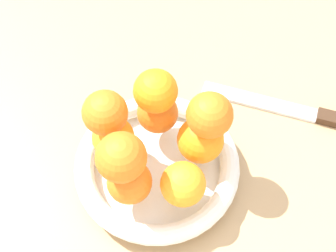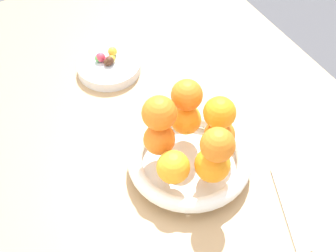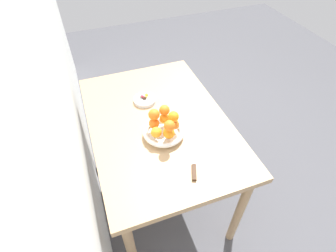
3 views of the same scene
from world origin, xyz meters
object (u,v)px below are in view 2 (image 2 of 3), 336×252
object	(u,v)px
orange_8	(219,144)
candy_ball_1	(98,58)
orange_1	(173,167)
orange_0	(159,139)
orange_4	(186,119)
orange_7	(159,113)
orange_5	(220,113)
candy_ball_3	(108,60)
orange_6	(187,95)
fruit_bowl	(189,161)
orange_2	(214,164)
candy_ball_2	(112,51)
candy_ball_5	(112,59)
knife	(302,245)
candy_ball_0	(109,61)
candy_ball_6	(101,57)
dining_table	(162,152)
orange_3	(220,135)
candy_ball_4	(107,62)
candy_dish	(109,67)

from	to	relation	value
orange_8	candy_ball_1	size ratio (longest dim) A/B	3.45
orange_1	orange_0	bearing A→B (deg)	-7.68
orange_4	orange_7	distance (m)	0.08
orange_5	candy_ball_1	bearing A→B (deg)	14.35
orange_7	candy_ball_3	xyz separation A→B (m)	(0.27, -0.02, -0.10)
orange_7	orange_6	bearing A→B (deg)	-74.83
orange_0	orange_1	world-z (taller)	same
fruit_bowl	orange_2	world-z (taller)	orange_2
candy_ball_2	candy_ball_5	distance (m)	0.02
orange_8	knife	xyz separation A→B (m)	(-0.16, -0.07, -0.12)
orange_2	candy_ball_3	world-z (taller)	orange_2
candy_ball_3	orange_1	bearing A→B (deg)	174.45
orange_2	candy_ball_1	distance (m)	0.38
candy_ball_0	candy_ball_6	xyz separation A→B (m)	(0.02, 0.01, 0.00)
dining_table	candy_ball_0	distance (m)	0.22
orange_7	candy_ball_5	world-z (taller)	orange_7
fruit_bowl	candy_ball_5	size ratio (longest dim) A/B	14.45
orange_3	candy_ball_4	distance (m)	0.32
orange_7	candy_ball_3	distance (m)	0.28
orange_7	candy_ball_1	size ratio (longest dim) A/B	3.64
orange_3	candy_ball_4	world-z (taller)	orange_3
orange_8	candy_ball_1	bearing A→B (deg)	6.24
candy_ball_0	candy_ball_4	size ratio (longest dim) A/B	1.22
candy_ball_0	candy_ball_5	size ratio (longest dim) A/B	1.24
fruit_bowl	orange_0	distance (m)	0.07
orange_5	candy_ball_4	xyz separation A→B (m)	(0.31, 0.07, -0.09)
dining_table	knife	distance (m)	0.36
dining_table	orange_0	world-z (taller)	orange_0
candy_ball_6	orange_7	bearing A→B (deg)	178.02
candy_ball_5	knife	bearing A→B (deg)	-170.96
orange_8	candy_ball_0	size ratio (longest dim) A/B	2.99
orange_4	fruit_bowl	bearing A→B (deg)	156.36
orange_3	dining_table	bearing A→B (deg)	20.60
knife	orange_1	bearing A→B (deg)	33.18
orange_8	knife	world-z (taller)	orange_8
orange_1	candy_ball_3	world-z (taller)	orange_1
dining_table	orange_3	world-z (taller)	orange_3
orange_0	orange_5	distance (m)	0.11
orange_2	candy_ball_2	size ratio (longest dim) A/B	3.01
candy_ball_0	candy_ball_3	bearing A→B (deg)	13.20
fruit_bowl	candy_ball_2	distance (m)	0.33
candy_ball_3	knife	bearing A→B (deg)	-170.00
orange_8	candy_ball_5	distance (m)	0.39
candy_dish	candy_ball_3	size ratio (longest dim) A/B	8.58
orange_6	knife	distance (m)	0.31
orange_6	candy_ball_3	bearing A→B (deg)	9.57
candy_ball_4	fruit_bowl	bearing A→B (deg)	-176.22
candy_ball_1	candy_ball_2	size ratio (longest dim) A/B	0.82
candy_ball_3	candy_ball_5	world-z (taller)	same
candy_ball_1	orange_5	bearing A→B (deg)	-165.65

